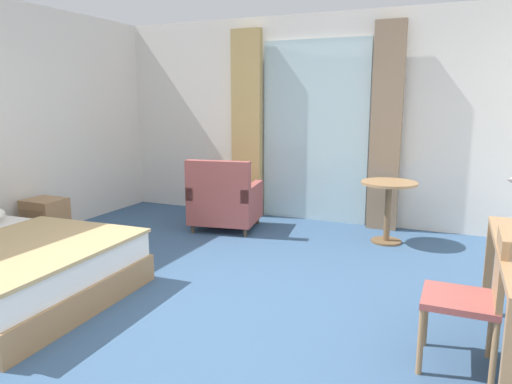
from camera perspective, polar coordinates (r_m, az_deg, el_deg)
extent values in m
cube|color=#38567A|center=(3.85, -7.89, -14.36)|extent=(6.12, 6.80, 0.10)
cube|color=silver|center=(6.37, 6.76, 8.62)|extent=(5.72, 0.12, 2.66)
cube|color=silver|center=(6.29, 7.01, 7.12)|extent=(1.41, 0.02, 2.35)
cube|color=tan|center=(6.51, -1.12, 8.04)|extent=(0.42, 0.10, 2.51)
cube|color=#897056|center=(5.99, 15.33, 7.39)|extent=(0.36, 0.10, 2.51)
cube|color=tan|center=(4.13, -26.07, -6.05)|extent=(1.32, 1.64, 0.03)
cube|color=#9E754C|center=(5.90, -23.90, -3.12)|extent=(0.41, 0.36, 0.49)
cube|color=olive|center=(5.76, -25.32, -2.56)|extent=(0.35, 0.01, 0.12)
cube|color=#9E754C|center=(2.56, 27.89, -19.23)|extent=(0.06, 0.06, 0.72)
cube|color=#9E754C|center=(3.96, 26.10, -8.28)|extent=(0.06, 0.06, 0.72)
cube|color=#9E4C47|center=(3.14, 23.25, -11.77)|extent=(0.43, 0.41, 0.04)
cube|color=#9E754C|center=(3.07, 27.24, -8.09)|extent=(0.04, 0.39, 0.41)
cylinder|color=#9E754C|center=(3.39, 19.65, -13.84)|extent=(0.04, 0.04, 0.41)
cylinder|color=#9E754C|center=(3.06, 19.13, -16.62)|extent=(0.04, 0.04, 0.41)
cylinder|color=#9E754C|center=(3.40, 26.34, -14.33)|extent=(0.04, 0.04, 0.41)
cylinder|color=#9E754C|center=(3.07, 26.64, -17.15)|extent=(0.04, 0.04, 0.41)
cube|color=#9E4C47|center=(5.96, -3.61, -1.96)|extent=(0.89, 0.86, 0.31)
cube|color=#9E4C47|center=(5.60, -4.60, 1.30)|extent=(0.79, 0.25, 0.48)
cube|color=#9E4C47|center=(5.82, -0.45, 0.11)|extent=(0.22, 0.75, 0.16)
cube|color=#9E4C47|center=(6.03, -6.72, 0.40)|extent=(0.22, 0.75, 0.16)
cylinder|color=#4C3D2D|center=(6.22, 0.18, -3.34)|extent=(0.04, 0.04, 0.10)
cylinder|color=#4C3D2D|center=(6.40, -5.58, -2.97)|extent=(0.04, 0.04, 0.10)
cylinder|color=#4C3D2D|center=(5.64, -1.32, -4.86)|extent=(0.04, 0.04, 0.10)
cylinder|color=#4C3D2D|center=(5.84, -7.59, -4.39)|extent=(0.04, 0.04, 0.10)
cylinder|color=#9E754C|center=(5.47, 15.69, 1.04)|extent=(0.62, 0.62, 0.03)
cylinder|color=brown|center=(5.54, 15.51, -2.51)|extent=(0.07, 0.07, 0.67)
cylinder|color=brown|center=(5.62, 15.34, -5.70)|extent=(0.34, 0.34, 0.02)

